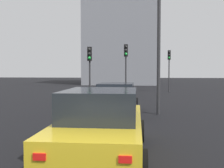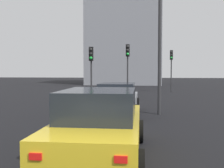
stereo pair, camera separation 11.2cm
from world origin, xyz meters
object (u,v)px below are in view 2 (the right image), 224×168
Objects in this scene: traffic_light_near_left at (171,62)px; traffic_light_far_left at (91,62)px; car_yellow_second at (100,125)px; street_lamp_kerbside at (160,23)px; car_silver_lead at (117,99)px; traffic_light_near_right at (128,60)px.

traffic_light_far_left is at bearing -29.05° from traffic_light_near_left.
traffic_light_far_left is at bearing 11.61° from car_yellow_second.
car_silver_lead is at bearing 91.55° from street_lamp_kerbside.
traffic_light_near_left is at bearing -7.90° from street_lamp_kerbside.
traffic_light_near_right is 3.55m from traffic_light_far_left.
traffic_light_near_right is (7.25, -0.04, 2.18)m from car_silver_lead.
car_yellow_second is at bearing 8.97° from traffic_light_far_left.
traffic_light_near_right is (-6.29, 3.80, -0.01)m from traffic_light_near_left.
traffic_light_far_left is 0.50× the size of street_lamp_kerbside.
traffic_light_near_left is 7.35m from traffic_light_near_right.
traffic_light_near_right is at bearing 138.24° from traffic_light_far_left.
traffic_light_near_right is at bearing 15.00° from street_lamp_kerbside.
traffic_light_near_left reaches higher than car_yellow_second.
car_silver_lead is 6.54m from car_yellow_second.
street_lamp_kerbside reaches higher than traffic_light_far_left.
street_lamp_kerbside reaches higher than traffic_light_near_left.
car_yellow_second is 11.42m from traffic_light_far_left.
traffic_light_near_right is 1.12× the size of traffic_light_far_left.
traffic_light_near_right reaches higher than car_silver_lead.
street_lamp_kerbside is at bearing 9.39° from traffic_light_near_right.
traffic_light_near_left is at bearing -16.03° from car_silver_lead.
traffic_light_near_left is (13.54, -3.84, 2.18)m from car_silver_lead.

